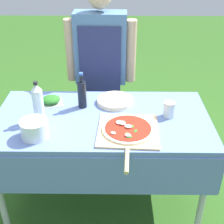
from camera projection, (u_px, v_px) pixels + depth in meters
The scene contains 10 objects.
ground_plane at pixel (104, 203), 2.46m from camera, with size 12.00×12.00×0.00m, color #2D5B1E.
prep_table at pixel (102, 128), 2.10m from camera, with size 1.44×0.76×0.80m.
person_cook at pixel (101, 65), 2.57m from camera, with size 0.57×0.20×1.52m.
pizza_on_peel at pixel (128, 130), 1.89m from camera, with size 0.39×0.58×0.05m.
oil_bottle at pixel (82, 94), 2.12m from camera, with size 0.06×0.06×0.26m.
water_bottle at pixel (38, 103), 1.95m from camera, with size 0.07×0.07×0.28m.
herb_container at pixel (51, 100), 2.20m from camera, with size 0.19×0.18×0.06m.
mixing_tub at pixel (34, 129), 1.84m from camera, with size 0.16×0.16×0.11m, color silver.
plate_stack at pixel (115, 101), 2.21m from camera, with size 0.26×0.26×0.03m.
sauce_jar at pixel (169, 110), 2.04m from camera, with size 0.08×0.08×0.10m.
Camera 1 is at (0.09, -1.74, 1.89)m, focal length 50.00 mm.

